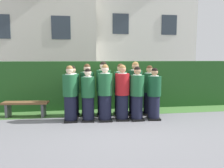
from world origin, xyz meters
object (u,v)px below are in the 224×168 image
student_rear_row_4 (135,90)px  wooden_bench (26,106)px  student_front_row_1 (88,96)px  student_front_row_2 (105,94)px  student_front_row_0 (70,95)px  student_rear_row_3 (120,91)px  student_rear_row_1 (87,91)px  student_front_row_4 (137,95)px  student_rear_row_5 (149,91)px  student_rear_row_0 (73,92)px  student_rear_row_2 (103,90)px  student_in_red_blazer (122,94)px  student_front_row_5 (154,95)px

student_rear_row_4 → wooden_bench: bearing=176.4°
student_front_row_1 → student_front_row_2: (0.49, -0.04, 0.06)m
student_front_row_0 → student_rear_row_3: size_ratio=0.98×
student_rear_row_1 → student_rear_row_3: same height
student_front_row_1 → student_front_row_2: 0.50m
student_front_row_4 → student_rear_row_5: size_ratio=0.99×
student_front_row_1 → student_rear_row_3: 1.17m
student_rear_row_0 → student_rear_row_2: student_rear_row_2 is taller
student_in_red_blazer → student_rear_row_4: (0.52, 0.52, 0.04)m
student_in_red_blazer → student_rear_row_2: bearing=132.3°
student_rear_row_1 → student_rear_row_4: (1.53, -0.08, 0.03)m
student_in_red_blazer → wooden_bench: size_ratio=1.15×
student_front_row_0 → student_front_row_2: student_front_row_2 is taller
student_front_row_2 → student_rear_row_3: bearing=44.8°
student_rear_row_2 → student_rear_row_5: size_ratio=1.08×
student_rear_row_0 → student_rear_row_5: bearing=-2.3°
student_front_row_4 → student_rear_row_1: bearing=155.1°
student_rear_row_0 → student_rear_row_4: size_ratio=0.93×
student_front_row_2 → student_rear_row_4: size_ratio=0.96×
student_front_row_2 → student_rear_row_3: (0.56, 0.55, 0.00)m
student_front_row_5 → student_rear_row_3: 1.10m
student_front_row_5 → student_rear_row_0: 2.51m
student_rear_row_1 → student_front_row_5: bearing=-19.1°
student_rear_row_1 → student_rear_row_2: (0.51, -0.05, 0.04)m
student_rear_row_3 → student_rear_row_5: (0.94, -0.05, -0.03)m
student_in_red_blazer → student_rear_row_1: (-1.01, 0.60, 0.01)m
student_front_row_2 → wooden_bench: (-2.42, 0.75, -0.44)m
student_front_row_0 → student_rear_row_0: (0.06, 0.53, -0.01)m
student_front_row_1 → student_front_row_5: (1.96, -0.11, 0.00)m
student_front_row_2 → student_rear_row_2: size_ratio=0.96×
student_front_row_0 → student_front_row_5: size_ratio=1.05×
student_front_row_1 → student_rear_row_4: (1.53, 0.49, 0.09)m
student_front_row_5 → student_rear_row_1: student_rear_row_1 is taller
student_front_row_4 → student_rear_row_3: bearing=122.6°
student_rear_row_1 → student_rear_row_3: 1.06m
student_front_row_4 → student_rear_row_1: student_rear_row_1 is taller
student_front_row_1 → student_front_row_0: bearing=176.1°
student_front_row_1 → wooden_bench: size_ratio=1.08×
student_rear_row_5 → student_front_row_2: bearing=-161.4°
student_rear_row_0 → student_rear_row_2: (0.96, -0.04, 0.06)m
student_front_row_2 → student_rear_row_4: 1.16m
student_rear_row_0 → student_front_row_4: bearing=-19.2°
student_rear_row_5 → student_rear_row_2: bearing=177.6°
student_front_row_0 → student_front_row_1: bearing=-3.9°
student_front_row_1 → student_rear_row_4: 1.61m
student_rear_row_1 → student_rear_row_0: bearing=-178.7°
student_rear_row_4 → wooden_bench: 3.50m
student_rear_row_3 → student_rear_row_4: bearing=-2.5°
student_front_row_0 → student_front_row_4: (1.96, -0.13, -0.02)m
student_front_row_2 → student_rear_row_5: (1.50, 0.50, -0.03)m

